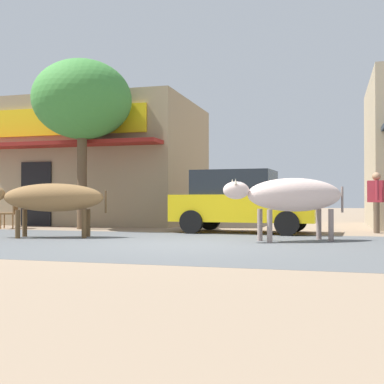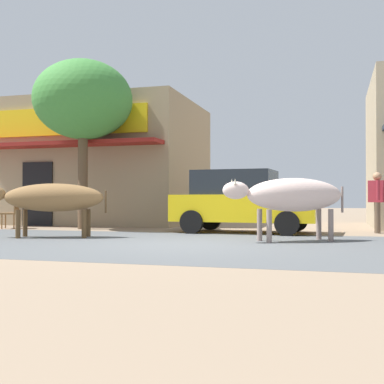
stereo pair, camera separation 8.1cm
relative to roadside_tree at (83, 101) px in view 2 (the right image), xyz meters
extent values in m
plane|color=gray|center=(4.29, -3.91, -3.80)|extent=(80.00, 80.00, 0.00)
cube|color=#55585A|center=(4.29, -3.91, -3.80)|extent=(72.00, 6.22, 0.00)
cube|color=#998464|center=(-1.10, 3.78, -1.62)|extent=(6.78, 5.25, 4.36)
cube|color=yellow|center=(-1.10, 1.10, -0.40)|extent=(5.43, 0.10, 0.90)
cube|color=maroon|center=(-1.10, 0.71, -1.18)|extent=(6.51, 0.90, 0.12)
cube|color=black|center=(-2.26, 1.13, -2.75)|extent=(1.10, 0.06, 2.10)
cylinder|color=brown|center=(0.00, 0.00, -2.36)|extent=(0.29, 0.29, 2.88)
ellipsoid|color=#3E8539|center=(0.00, 0.00, 0.03)|extent=(2.92, 2.92, 2.34)
cube|color=gold|center=(4.90, -0.26, -3.15)|extent=(3.82, 1.85, 0.70)
cube|color=#1E2328|center=(4.62, -0.25, -2.48)|extent=(2.13, 1.62, 0.64)
cylinder|color=black|center=(6.15, 0.49, -3.50)|extent=(0.61, 0.21, 0.60)
cylinder|color=black|center=(6.06, -1.15, -3.50)|extent=(0.61, 0.21, 0.60)
cylinder|color=black|center=(3.73, 0.63, -3.50)|extent=(0.61, 0.21, 0.60)
cylinder|color=black|center=(3.64, -1.01, -3.50)|extent=(0.61, 0.21, 0.60)
ellipsoid|color=olive|center=(0.93, -3.11, -2.88)|extent=(2.40, 1.39, 0.65)
cylinder|color=brown|center=(0.30, -3.58, -3.47)|extent=(0.11, 0.11, 0.64)
cylinder|color=brown|center=(0.15, -3.08, -3.47)|extent=(0.11, 0.11, 0.64)
cylinder|color=brown|center=(1.72, -3.14, -3.47)|extent=(0.11, 0.11, 0.64)
cylinder|color=brown|center=(1.56, -2.64, -3.47)|extent=(0.11, 0.11, 0.64)
cylinder|color=brown|center=(2.07, -2.76, -2.98)|extent=(0.05, 0.05, 0.52)
ellipsoid|color=beige|center=(6.36, -2.63, -2.82)|extent=(2.20, 1.71, 0.70)
ellipsoid|color=beige|center=(5.23, -3.31, -2.73)|extent=(0.62, 0.53, 0.36)
cone|color=beige|center=(5.24, -3.42, -2.55)|extent=(0.06, 0.06, 0.12)
cone|color=beige|center=(5.14, -3.25, -2.55)|extent=(0.06, 0.06, 0.12)
cylinder|color=gray|center=(5.90, -3.20, -3.46)|extent=(0.11, 0.11, 0.68)
cylinder|color=gray|center=(5.64, -2.77, -3.46)|extent=(0.11, 0.11, 0.68)
cylinder|color=gray|center=(7.09, -2.49, -3.46)|extent=(0.11, 0.11, 0.68)
cylinder|color=gray|center=(6.83, -2.06, -3.46)|extent=(0.11, 0.11, 0.68)
cylinder|color=gray|center=(7.32, -2.06, -2.92)|extent=(0.05, 0.05, 0.56)
cylinder|color=brown|center=(8.22, 0.61, -3.40)|extent=(0.14, 0.14, 0.80)
cylinder|color=brown|center=(8.22, 0.43, -3.40)|extent=(0.14, 0.14, 0.80)
cube|color=maroon|center=(8.22, 0.52, -2.71)|extent=(0.47, 0.39, 0.57)
sphere|color=tan|center=(8.22, 0.52, -2.32)|extent=(0.22, 0.22, 0.22)
cylinder|color=maroon|center=(8.22, 0.78, -2.68)|extent=(0.09, 0.09, 0.51)
cylinder|color=maroon|center=(8.22, 0.26, -2.68)|extent=(0.09, 0.09, 0.51)
cube|color=brown|center=(-2.19, -0.43, -3.35)|extent=(0.56, 0.56, 0.05)
cube|color=brown|center=(-2.00, -0.36, -3.10)|extent=(0.18, 0.43, 0.44)
cylinder|color=brown|center=(-2.30, -0.65, -3.58)|extent=(0.04, 0.04, 0.43)
cylinder|color=brown|center=(-2.42, -0.32, -3.58)|extent=(0.04, 0.04, 0.43)
cylinder|color=brown|center=(-1.97, -0.54, -3.58)|extent=(0.04, 0.04, 0.43)
cylinder|color=brown|center=(-2.08, -0.20, -3.58)|extent=(0.04, 0.04, 0.43)
camera|label=1|loc=(7.14, -13.48, -2.90)|focal=47.40mm
camera|label=2|loc=(7.22, -13.46, -2.90)|focal=47.40mm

